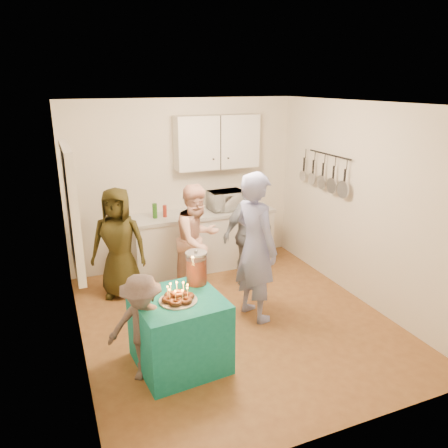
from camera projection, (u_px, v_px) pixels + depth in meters
name	position (u px, v px, depth m)	size (l,w,h in m)	color
floor	(235.00, 320.00, 5.42)	(4.00, 4.00, 0.00)	brown
ceiling	(237.00, 103.00, 4.62)	(4.00, 4.00, 0.00)	white
back_wall	(184.00, 185.00, 6.78)	(3.60, 3.60, 0.00)	silver
left_wall	(71.00, 241.00, 4.37)	(4.00, 4.00, 0.00)	silver
right_wall	(362.00, 204.00, 5.67)	(4.00, 4.00, 0.00)	silver
window_night	(70.00, 209.00, 4.57)	(0.04, 1.00, 1.20)	black
counter	(203.00, 241.00, 6.86)	(2.20, 0.58, 0.86)	white
countertop	(203.00, 214.00, 6.72)	(2.24, 0.62, 0.05)	beige
upper_cabinet	(217.00, 142.00, 6.63)	(1.30, 0.30, 0.80)	white
pot_rack	(327.00, 172.00, 6.17)	(0.12, 1.00, 0.60)	black
microwave	(226.00, 200.00, 6.81)	(0.54, 0.36, 0.30)	white
party_table	(179.00, 331.00, 4.47)	(0.85, 0.85, 0.76)	#127B72
donut_cake	(178.00, 293.00, 4.27)	(0.38, 0.38, 0.18)	#381C0C
punch_jar	(196.00, 269.00, 4.62)	(0.22, 0.22, 0.34)	red
man_birthday	(256.00, 247.00, 5.25)	(0.68, 0.44, 1.85)	#959CD9
woman_back_left	(119.00, 243.00, 5.85)	(0.74, 0.48, 1.52)	#4F4616
woman_back_center	(198.00, 240.00, 5.93)	(0.75, 0.59, 1.55)	#EC8E7B
woman_back_right	(248.00, 233.00, 6.18)	(0.91, 0.38, 1.55)	#0F1932
child_near_left	(143.00, 329.00, 4.20)	(0.72, 0.42, 1.12)	#4F403F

